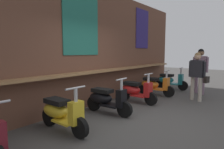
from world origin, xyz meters
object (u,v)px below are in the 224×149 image
object	(u,v)px
scooter_teal	(169,80)
shopper_browsing	(198,72)
scooter_orange	(154,85)
scooter_yellow	(61,112)
scooter_black	(106,99)
shopper_with_handbag	(200,66)
scooter_red	(135,90)

from	to	relation	value
scooter_teal	shopper_browsing	world-z (taller)	shopper_browsing
scooter_orange	scooter_yellow	bearing A→B (deg)	-90.73
scooter_black	shopper_browsing	distance (m)	3.33
shopper_with_handbag	scooter_orange	bearing A→B (deg)	-38.15
scooter_red	scooter_black	bearing A→B (deg)	-87.50
scooter_black	scooter_teal	bearing A→B (deg)	87.13
scooter_yellow	shopper_browsing	distance (m)	4.65
scooter_orange	shopper_browsing	xyz separation A→B (m)	(0.09, -1.50, 0.57)
scooter_red	scooter_yellow	bearing A→B (deg)	-87.50
scooter_teal	shopper_browsing	distance (m)	2.15
shopper_with_handbag	scooter_teal	bearing A→B (deg)	-93.20
scooter_teal	scooter_black	bearing A→B (deg)	-94.39
scooter_red	shopper_browsing	xyz separation A→B (m)	(1.45, -1.50, 0.57)
scooter_red	shopper_with_handbag	world-z (taller)	shopper_with_handbag
shopper_browsing	scooter_orange	bearing A→B (deg)	101.71
scooter_yellow	scooter_teal	distance (m)	5.78
scooter_yellow	scooter_orange	size ratio (longest dim) A/B	1.00
scooter_yellow	scooter_orange	xyz separation A→B (m)	(4.28, 0.00, 0.00)
scooter_black	scooter_teal	distance (m)	4.33
scooter_teal	shopper_browsing	xyz separation A→B (m)	(-1.42, -1.50, 0.57)
scooter_yellow	scooter_red	bearing A→B (deg)	91.30
scooter_black	scooter_teal	world-z (taller)	same
scooter_orange	scooter_teal	world-z (taller)	same
shopper_with_handbag	scooter_black	bearing A→B (deg)	-10.49
scooter_black	scooter_red	bearing A→B (deg)	87.13
scooter_orange	scooter_teal	distance (m)	1.50
shopper_browsing	shopper_with_handbag	bearing A→B (deg)	19.28
scooter_teal	scooter_yellow	bearing A→B (deg)	-94.39
scooter_red	scooter_teal	bearing A→B (deg)	92.50
scooter_red	scooter_teal	world-z (taller)	same
scooter_orange	shopper_with_handbag	distance (m)	1.93
shopper_browsing	scooter_black	bearing A→B (deg)	161.11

